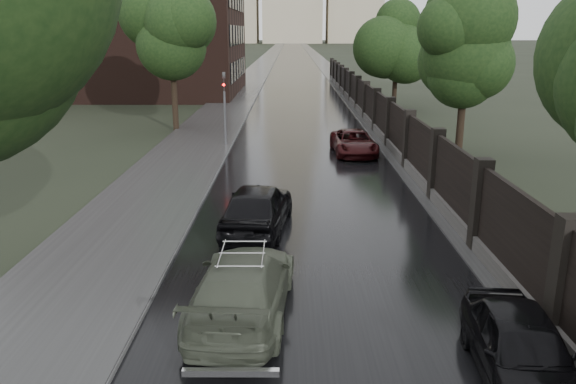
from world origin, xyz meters
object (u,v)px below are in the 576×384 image
Objects in this scene: traffic_light at (225,103)px; volga_sedan at (243,286)px; hatchback_left at (257,207)px; tree_right_b at (466,56)px; car_right_near at (522,349)px; tree_right_c at (397,46)px; tree_left_far at (172,45)px; car_right_far at (354,142)px.

traffic_light reaches higher than volga_sedan.
volga_sedan is 1.08× the size of hatchback_left.
tree_right_b is 19.28m from car_right_near.
tree_left_far is at bearing -147.17° from tree_right_c.
traffic_light is at bearing 161.22° from car_right_far.
car_right_near is at bearing -90.08° from car_right_far.
tree_left_far is at bearing 126.47° from traffic_light.
car_right_near is 19.40m from car_right_far.
tree_right_b is at bearing 81.66° from car_right_near.
tree_right_b is 1.80× the size of car_right_near.
hatchback_left is 1.03× the size of car_right_far.
tree_right_b is at bearing -14.43° from car_right_far.
tree_left_far is at bearing 152.70° from tree_right_b.
traffic_light is 7.26m from car_right_far.
car_right_near reaches higher than car_right_far.
tree_right_b is 1.75× the size of traffic_light.
hatchback_left is 1.17× the size of car_right_near.
car_right_far is at bearing 168.28° from tree_right_b.
car_right_near is 0.88× the size of car_right_far.
tree_left_far reaches higher than volga_sedan.
hatchback_left is (-9.30, -10.38, -4.17)m from tree_right_b.
tree_left_far is at bearing 117.74° from car_right_near.
tree_right_b is 12.44m from traffic_light.
car_right_near is at bearing -66.69° from tree_left_far.
car_right_near is at bearing -70.28° from traffic_light.
car_right_far is (6.76, -1.95, -1.78)m from traffic_light.
tree_left_far is 1.49× the size of volga_sedan.
tree_left_far is 18.45m from tree_right_c.
tree_right_c is at bearing 51.82° from traffic_light.
traffic_light is (-11.80, 2.99, -2.55)m from tree_right_b.
traffic_light reaches higher than car_right_near.
hatchback_left is at bearing -113.15° from car_right_far.
tree_left_far is 17.45m from tree_right_b.
traffic_light is at bearing -78.29° from volga_sedan.
tree_right_b is 14.55m from hatchback_left.
tree_left_far reaches higher than traffic_light.
car_right_far is at bearing -33.62° from tree_left_far.
tree_right_b is at bearing -125.06° from hatchback_left.
traffic_light is at bearing -72.61° from hatchback_left.
car_right_near is (-4.15, -36.33, -4.29)m from tree_right_c.
tree_right_c reaches higher than car_right_far.
traffic_light is at bearing 114.15° from car_right_near.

